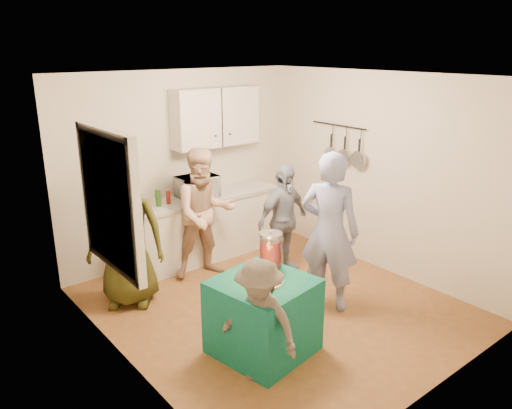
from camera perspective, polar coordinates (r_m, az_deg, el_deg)
floor at (r=5.95m, az=2.17°, el=-11.43°), size 4.00×4.00×0.00m
ceiling at (r=5.20m, az=2.51°, el=14.45°), size 4.00×4.00×0.00m
back_wall at (r=7.00m, az=-8.56°, el=4.37°), size 3.60×3.60×0.00m
left_wall at (r=4.51m, az=-15.15°, el=-3.64°), size 4.00×4.00×0.00m
right_wall at (r=6.72m, az=13.96°, el=3.47°), size 4.00×4.00×0.00m
window_night at (r=4.71m, az=-16.58°, el=0.35°), size 0.04×1.00×1.20m
counter at (r=7.11m, az=-5.62°, el=-2.64°), size 2.20×0.58×0.86m
countertop at (r=6.97m, az=-5.73°, el=0.87°), size 2.24×0.62×0.05m
upper_cabinet at (r=7.02m, az=-4.62°, el=9.95°), size 1.30×0.30×0.80m
pot_rack at (r=7.03m, az=9.20°, el=6.89°), size 0.12×1.00×0.60m
microwave at (r=6.85m, az=-6.72°, el=2.05°), size 0.55×0.38×0.30m
party_table at (r=4.98m, az=0.82°, el=-12.65°), size 0.97×0.97×0.76m
donut_cake at (r=4.74m, az=0.89°, el=-7.86°), size 0.38×0.38×0.18m
punch_jar at (r=5.03m, az=1.68°, el=-5.30°), size 0.22×0.22×0.34m
man_birthday at (r=5.62m, az=8.38°, el=-3.08°), size 0.69×0.80×1.83m
woman_back_left at (r=5.84m, az=-14.71°, el=-2.99°), size 1.03×0.97×1.77m
woman_back_center at (r=6.39m, az=-5.87°, el=-1.05°), size 0.96×0.84×1.69m
woman_back_right at (r=6.49m, az=3.09°, el=-1.74°), size 0.89×0.43×1.47m
child_near_left at (r=4.47m, az=0.39°, el=-13.32°), size 0.64×0.86×1.18m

